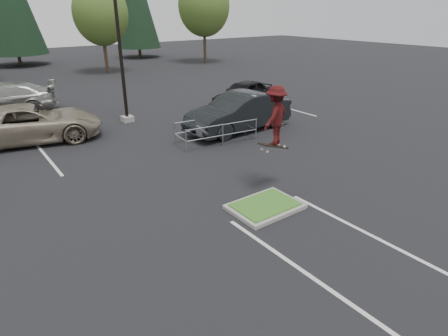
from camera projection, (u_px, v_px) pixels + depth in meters
ground at (265, 208)px, 11.89m from camera, size 120.00×120.00×0.00m
grass_median at (265, 206)px, 11.85m from camera, size 2.20×1.60×0.16m
stall_lines at (143, 161)px, 15.60m from camera, size 22.62×17.60×0.01m
light_pole at (119, 36)px, 19.24m from camera, size 0.70×0.60×10.12m
decid_c at (101, 15)px, 35.15m from camera, size 5.12×5.12×8.38m
decid_d at (204, 8)px, 41.83m from camera, size 5.76×5.76×9.43m
conif_c at (135, 0)px, 46.05m from camera, size 5.50×5.50×12.50m
cart_corral at (208, 130)px, 17.38m from camera, size 3.84×1.78×1.05m
skateboarder at (275, 116)px, 12.26m from camera, size 1.46×1.15×2.26m
car_l_tan at (30, 123)px, 17.58m from camera, size 6.80×4.24×1.75m
car_r_charc at (239, 112)px, 19.15m from camera, size 5.90×2.32×1.91m
car_r_black at (244, 93)px, 24.03m from camera, size 5.11×3.00×1.63m
car_far_silver at (3, 99)px, 22.26m from camera, size 6.61×4.04×1.79m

